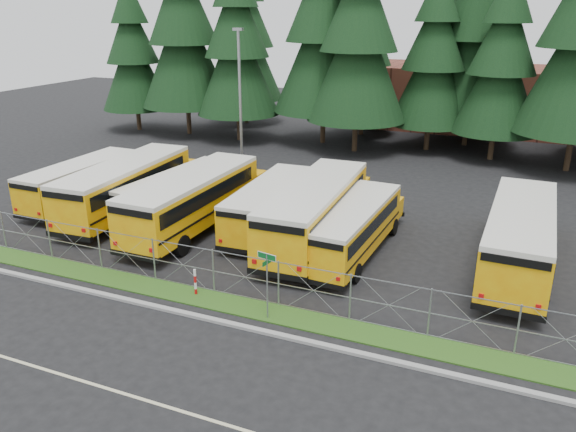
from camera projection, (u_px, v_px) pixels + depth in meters
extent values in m
plane|color=black|center=(246.00, 286.00, 24.50)|extent=(120.00, 120.00, 0.00)
cube|color=gray|center=(210.00, 319.00, 21.80)|extent=(50.00, 0.25, 0.12)
cube|color=#244A15|center=(227.00, 303.00, 23.02)|extent=(50.00, 1.40, 0.06)
cube|color=beige|center=(131.00, 396.00, 17.59)|extent=(50.00, 0.12, 0.01)
cube|color=brown|center=(480.00, 98.00, 55.87)|extent=(22.00, 10.00, 6.00)
cylinder|color=gray|center=(267.00, 287.00, 21.45)|extent=(0.06, 0.06, 2.80)
cube|color=#0C5420|center=(267.00, 256.00, 21.00)|extent=(0.79, 0.18, 0.22)
cube|color=white|center=(267.00, 256.00, 21.00)|extent=(0.83, 0.18, 0.26)
cube|color=#0C5420|center=(267.00, 262.00, 21.09)|extent=(0.13, 0.54, 0.18)
cylinder|color=#B20C0C|center=(195.00, 282.00, 23.55)|extent=(0.11, 0.11, 1.20)
cylinder|color=gray|center=(240.00, 104.00, 39.63)|extent=(0.20, 0.20, 10.00)
cube|color=gray|center=(238.00, 29.00, 37.87)|extent=(0.70, 0.35, 0.18)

